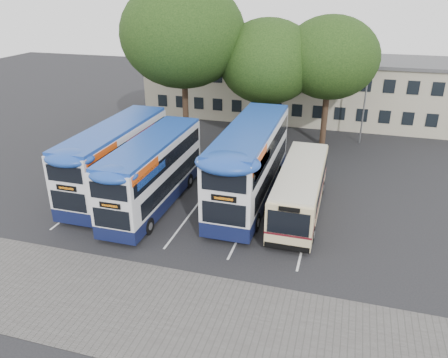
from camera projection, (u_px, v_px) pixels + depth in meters
name	position (u px, v px, depth m)	size (l,w,h in m)	color
ground	(235.00, 255.00, 22.47)	(120.00, 120.00, 0.00)	black
paving_strip	(159.00, 311.00, 18.60)	(40.00, 6.00, 0.01)	#595654
bay_lines	(198.00, 203.00, 27.81)	(14.12, 11.00, 0.01)	silver
depot_building	(303.00, 87.00, 44.84)	(32.40, 8.40, 6.20)	#AD9D8B
lamp_post	(367.00, 85.00, 36.36)	(0.25, 1.05, 9.06)	gray
tree_left	(183.00, 34.00, 35.10)	(10.09, 10.09, 13.40)	black
tree_mid	(268.00, 62.00, 35.53)	(8.06, 8.06, 10.46)	black
tree_right	(330.00, 58.00, 34.86)	(7.76, 7.76, 10.72)	black
bus_dd_left	(116.00, 156.00, 28.59)	(2.63, 10.83, 4.51)	#10173C
bus_dd_mid	(154.00, 170.00, 26.74)	(2.52, 10.39, 4.33)	#10173C
bus_dd_right	(250.00, 160.00, 27.35)	(2.85, 11.76, 4.90)	#10173C
bus_single	(301.00, 187.00, 26.20)	(2.48, 9.74, 2.90)	beige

